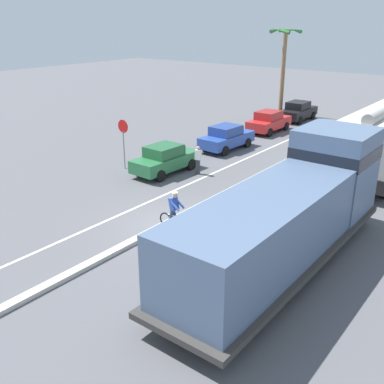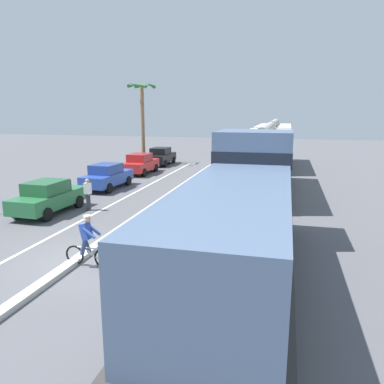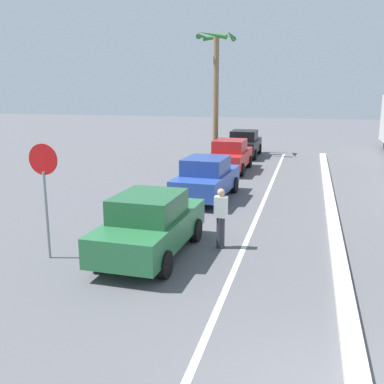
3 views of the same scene
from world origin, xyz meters
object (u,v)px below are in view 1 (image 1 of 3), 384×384
(parked_car_green, at_px, (165,159))
(stop_sign, at_px, (123,135))
(locomotive, at_px, (293,214))
(parked_car_black, at_px, (298,111))
(parked_car_red, at_px, (269,121))
(parked_car_blue, at_px, (227,137))
(palm_tree_near, at_px, (284,56))
(pedestrian_by_cars, at_px, (198,160))
(cyclist, at_px, (174,212))

(parked_car_green, height_order, stop_sign, stop_sign)
(locomotive, xyz_separation_m, parked_car_black, (-10.15, 22.09, -0.98))
(parked_car_green, bearing_deg, parked_car_red, 90.52)
(locomotive, bearing_deg, parked_car_blue, 132.69)
(parked_car_red, height_order, parked_car_black, same)
(parked_car_black, xyz_separation_m, palm_tree_near, (-1.96, 0.50, 4.40))
(locomotive, bearing_deg, pedestrian_by_cars, 146.38)
(cyclist, bearing_deg, parked_car_red, 106.70)
(parked_car_green, xyz_separation_m, palm_tree_near, (-2.10, 17.95, 4.40))
(parked_car_red, xyz_separation_m, palm_tree_near, (-1.99, 5.69, 4.40))
(pedestrian_by_cars, bearing_deg, parked_car_black, 96.04)
(parked_car_green, height_order, pedestrian_by_cars, same)
(parked_car_red, height_order, cyclist, cyclist)
(parked_car_black, bearing_deg, parked_car_green, -89.56)
(locomotive, height_order, pedestrian_by_cars, locomotive)
(palm_tree_near, bearing_deg, parked_car_black, -14.34)
(stop_sign, bearing_deg, cyclist, -31.00)
(cyclist, xyz_separation_m, palm_tree_near, (-7.29, 23.35, 4.40))
(parked_car_green, height_order, palm_tree_near, palm_tree_near)
(locomotive, relative_size, parked_car_green, 2.74)
(parked_car_red, distance_m, pedestrian_by_cars, 11.44)
(locomotive, distance_m, parked_car_blue, 14.75)
(parked_car_red, bearing_deg, parked_car_black, 90.24)
(pedestrian_by_cars, bearing_deg, locomotive, -33.62)
(cyclist, bearing_deg, stop_sign, 149.00)
(stop_sign, height_order, pedestrian_by_cars, stop_sign)
(cyclist, bearing_deg, parked_car_green, 133.85)
(pedestrian_by_cars, bearing_deg, parked_car_green, -149.50)
(parked_car_black, distance_m, pedestrian_by_cars, 16.59)
(parked_car_blue, distance_m, parked_car_red, 6.09)
(parked_car_blue, bearing_deg, stop_sign, -109.20)
(parked_car_blue, relative_size, parked_car_red, 1.01)
(stop_sign, height_order, palm_tree_near, palm_tree_near)
(parked_car_green, height_order, parked_car_red, same)
(parked_car_green, relative_size, parked_car_black, 1.01)
(parked_car_green, bearing_deg, parked_car_blue, 89.60)
(locomotive, distance_m, cyclist, 4.99)
(stop_sign, bearing_deg, parked_car_red, 80.09)
(locomotive, xyz_separation_m, parked_car_red, (-10.13, 16.90, -0.98))
(parked_car_blue, xyz_separation_m, pedestrian_by_cars, (1.57, -5.23, 0.03))
(stop_sign, relative_size, pedestrian_by_cars, 1.78)
(parked_car_red, distance_m, parked_car_black, 5.19)
(locomotive, distance_m, parked_car_green, 11.08)
(cyclist, bearing_deg, palm_tree_near, 107.33)
(parked_car_blue, xyz_separation_m, palm_tree_near, (-2.14, 11.77, 4.40))
(palm_tree_near, bearing_deg, parked_car_blue, -79.70)
(cyclist, xyz_separation_m, stop_sign, (-7.59, 4.56, 1.21))
(parked_car_green, distance_m, parked_car_blue, 6.18)
(locomotive, height_order, parked_car_black, locomotive)
(stop_sign, bearing_deg, palm_tree_near, 89.07)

